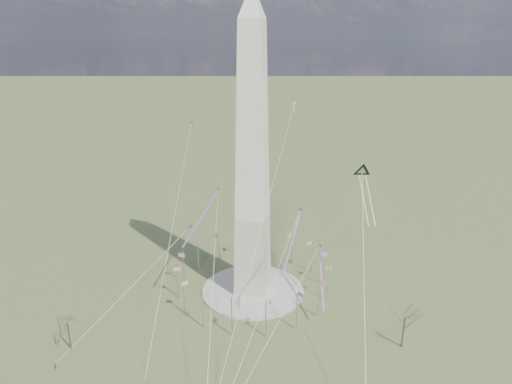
% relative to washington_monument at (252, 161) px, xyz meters
% --- Properties ---
extents(ground, '(2000.00, 2000.00, 0.00)m').
position_rel_washington_monument_xyz_m(ground, '(0.00, 0.00, -47.95)').
color(ground, '#4A572B').
rests_on(ground, ground).
extents(plaza, '(36.00, 36.00, 0.80)m').
position_rel_washington_monument_xyz_m(plaza, '(0.00, 0.00, -47.55)').
color(plaza, '#B4B2A5').
rests_on(plaza, ground).
extents(washington_monument, '(15.56, 15.56, 100.00)m').
position_rel_washington_monument_xyz_m(washington_monument, '(0.00, 0.00, 0.00)').
color(washington_monument, beige).
rests_on(washington_monument, plaza).
extents(flagpole_ring, '(54.40, 54.40, 13.00)m').
position_rel_washington_monument_xyz_m(flagpole_ring, '(-0.00, -0.00, -40.68)').
color(flagpole_ring, silver).
rests_on(flagpole_ring, ground).
extents(tree_near, '(8.59, 8.59, 15.04)m').
position_rel_washington_monument_xyz_m(tree_near, '(49.62, -19.35, -37.23)').
color(tree_near, '#443329').
rests_on(tree_near, ground).
extents(tree_far, '(7.27, 7.27, 12.72)m').
position_rel_washington_monument_xyz_m(tree_far, '(-43.71, -42.92, -38.89)').
color(tree_far, '#443329').
rests_on(tree_far, ground).
extents(person_west, '(0.83, 0.69, 1.56)m').
position_rel_washington_monument_xyz_m(person_west, '(-42.75, -51.21, -47.17)').
color(person_west, gray).
rests_on(person_west, ground).
extents(kite_delta_black, '(8.79, 18.40, 14.97)m').
position_rel_washington_monument_xyz_m(kite_delta_black, '(34.80, 3.48, -3.18)').
color(kite_delta_black, black).
rests_on(kite_delta_black, ground).
extents(kite_diamond_purple, '(2.48, 3.13, 9.12)m').
position_rel_washington_monument_xyz_m(kite_diamond_purple, '(-27.03, 10.33, -31.25)').
color(kite_diamond_purple, navy).
rests_on(kite_diamond_purple, ground).
extents(kite_streamer_left, '(2.94, 18.86, 12.94)m').
position_rel_washington_monument_xyz_m(kite_streamer_left, '(16.26, -12.91, -17.51)').
color(kite_streamer_left, '#F94227').
rests_on(kite_streamer_left, ground).
extents(kite_streamer_mid, '(7.11, 20.41, 14.37)m').
position_rel_washington_monument_xyz_m(kite_streamer_mid, '(-14.74, -4.40, -16.30)').
color(kite_streamer_mid, '#F94227').
rests_on(kite_streamer_mid, ground).
extents(kite_streamer_right, '(5.03, 19.75, 13.67)m').
position_rel_washington_monument_xyz_m(kite_streamer_right, '(23.92, -3.73, -33.73)').
color(kite_streamer_right, '#F94227').
rests_on(kite_streamer_right, ground).
extents(kite_small_red, '(1.49, 2.12, 4.40)m').
position_rel_washington_monument_xyz_m(kite_small_red, '(-33.82, 34.00, 4.43)').
color(kite_small_red, red).
rests_on(kite_small_red, ground).
extents(kite_small_white, '(1.74, 1.56, 4.76)m').
position_rel_washington_monument_xyz_m(kite_small_white, '(6.18, 44.47, 11.93)').
color(kite_small_white, white).
rests_on(kite_small_white, ground).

